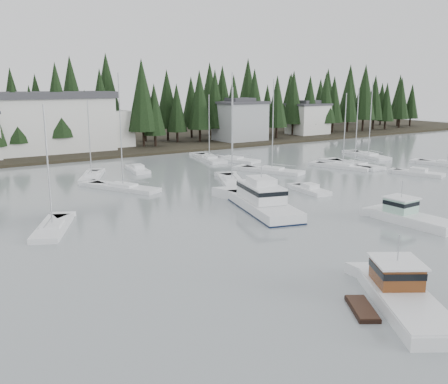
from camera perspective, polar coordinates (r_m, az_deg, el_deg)
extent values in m
cube|color=black|center=(113.91, -19.03, 5.17)|extent=(240.00, 54.00, 1.00)
cube|color=#999EA0|center=(111.18, 1.84, 8.00)|extent=(10.00, 8.00, 8.00)
cube|color=#38383D|center=(110.93, 1.86, 10.19)|extent=(10.60, 8.48, 0.50)
cube|color=#38383D|center=(110.91, 1.86, 10.50)|extent=(5.50, 4.40, 0.80)
cube|color=silver|center=(126.58, 9.57, 8.15)|extent=(9.00, 7.00, 7.00)
cube|color=#38383D|center=(126.37, 9.64, 9.84)|extent=(9.54, 7.42, 0.50)
cube|color=#38383D|center=(126.35, 9.65, 10.11)|extent=(4.95, 3.85, 0.80)
cube|color=silver|center=(97.69, -19.87, 7.26)|extent=(24.00, 10.00, 10.00)
cube|color=#38383D|center=(97.43, -20.11, 10.36)|extent=(25.00, 11.00, 1.20)
cube|color=silver|center=(103.15, -13.56, 7.04)|extent=(10.00, 8.00, 7.00)
cube|color=white|center=(31.76, 20.09, -12.42)|extent=(7.59, 9.55, 1.35)
cube|color=white|center=(31.47, 20.19, -11.22)|extent=(7.44, 9.36, 0.12)
cube|color=#47200E|center=(32.81, 19.11, -8.79)|extent=(3.65, 3.72, 1.45)
cube|color=white|center=(32.55, 19.21, -7.51)|extent=(4.11, 4.21, 0.12)
cube|color=black|center=(32.71, 19.14, -8.31)|extent=(3.72, 3.80, 0.41)
cylinder|color=#A5A8AD|center=(32.27, 19.32, -6.04)|extent=(0.08, 0.08, 1.66)
cube|color=black|center=(31.01, 15.48, -13.03)|extent=(2.82, 3.47, 0.57)
cube|color=white|center=(51.95, 4.49, -1.97)|extent=(6.87, 12.83, 1.78)
cube|color=black|center=(51.98, 4.49, -2.11)|extent=(6.92, 12.90, 0.25)
cube|color=white|center=(52.10, 4.26, 0.03)|extent=(4.67, 6.97, 1.62)
cube|color=black|center=(52.02, 4.27, 0.45)|extent=(4.76, 7.05, 0.45)
cube|color=white|center=(51.86, 4.28, 1.29)|extent=(3.03, 3.67, 0.73)
cylinder|color=#A5A8AD|center=(51.70, 4.30, 2.27)|extent=(0.10, 0.10, 1.23)
cube|color=white|center=(50.22, 20.92, -3.35)|extent=(3.06, 8.14, 1.31)
cube|color=white|center=(50.05, 20.98, -2.58)|extent=(3.00, 7.98, 0.12)
cube|color=#99C8B2|center=(50.76, 19.55, -1.44)|extent=(2.38, 2.49, 1.41)
cube|color=white|center=(50.59, 19.61, -0.61)|extent=(2.68, 2.82, 0.12)
cube|color=black|center=(50.70, 19.57, -1.13)|extent=(2.44, 2.53, 0.40)
cylinder|color=#A5A8AD|center=(50.42, 19.68, 0.34)|extent=(0.08, 0.08, 1.61)
cube|color=white|center=(84.87, 1.00, 3.56)|extent=(5.82, 10.05, 1.05)
cube|color=white|center=(84.77, 1.00, 3.99)|extent=(2.96, 3.75, 0.30)
cylinder|color=#A5A8AD|center=(84.12, 1.01, 7.87)|extent=(0.14, 0.14, 11.74)
cube|color=white|center=(93.22, 16.15, 3.87)|extent=(5.05, 10.29, 1.05)
cube|color=white|center=(93.14, 16.17, 4.26)|extent=(2.66, 3.74, 0.30)
cylinder|color=#A5A8AD|center=(92.51, 16.41, 8.08)|extent=(0.14, 0.14, 12.70)
cube|color=white|center=(79.96, 13.41, 2.67)|extent=(5.05, 9.25, 1.05)
cube|color=white|center=(79.85, 13.44, 3.13)|extent=(2.54, 3.41, 0.30)
cylinder|color=#A5A8AD|center=(79.20, 13.63, 6.96)|extent=(0.14, 0.14, 10.97)
cube|color=white|center=(63.38, -11.44, 0.27)|extent=(6.87, 10.09, 1.05)
cube|color=white|center=(63.25, -11.47, 0.84)|extent=(3.14, 3.85, 0.30)
cylinder|color=#A5A8AD|center=(62.28, -11.74, 6.91)|extent=(0.14, 0.14, 13.68)
cube|color=white|center=(87.94, 24.14, 2.78)|extent=(5.18, 9.41, 1.05)
cube|color=white|center=(87.85, 24.18, 3.20)|extent=(2.67, 3.48, 0.30)
cube|color=white|center=(47.55, -18.97, -4.23)|extent=(5.71, 8.31, 1.05)
cube|color=white|center=(47.38, -19.03, -3.48)|extent=(2.73, 3.21, 0.30)
cylinder|color=#A5A8AD|center=(46.28, -19.48, 2.78)|extent=(0.14, 0.14, 10.72)
cube|color=white|center=(71.83, -14.87, 1.51)|extent=(5.91, 8.59, 1.05)
cube|color=white|center=(71.71, -14.90, 2.02)|extent=(2.80, 3.31, 0.30)
cylinder|color=#A5A8AD|center=(71.02, -15.13, 5.98)|extent=(0.14, 0.14, 10.22)
cube|color=white|center=(74.51, 5.49, 2.26)|extent=(6.37, 9.89, 1.05)
cube|color=white|center=(74.40, 5.50, 2.75)|extent=(3.07, 3.76, 0.30)
cylinder|color=#A5A8AD|center=(73.60, 5.61, 7.67)|extent=(0.14, 0.14, 13.05)
cube|color=white|center=(66.15, 0.90, 1.02)|extent=(6.50, 9.74, 1.05)
cube|color=white|center=(66.02, 0.90, 1.57)|extent=(3.10, 3.73, 0.30)
cylinder|color=#A5A8AD|center=(65.09, 0.92, 7.45)|extent=(0.14, 0.14, 13.81)
cube|color=white|center=(86.15, -1.69, 3.69)|extent=(4.80, 10.86, 1.05)
cube|color=white|center=(86.06, -1.69, 4.11)|extent=(2.58, 3.89, 0.30)
cylinder|color=#A5A8AD|center=(85.46, -1.71, 7.54)|extent=(0.14, 0.14, 10.56)
cube|color=white|center=(82.11, 14.69, 2.85)|extent=(3.31, 10.47, 1.05)
cube|color=white|center=(82.01, 14.72, 3.30)|extent=(2.17, 3.60, 0.30)
cylinder|color=#A5A8AD|center=(81.34, 14.94, 7.30)|extent=(0.14, 0.14, 11.74)
cube|color=white|center=(61.56, 9.78, 0.05)|extent=(2.88, 6.14, 0.90)
cube|color=white|center=(61.42, 9.80, 0.69)|extent=(1.71, 2.06, 0.55)
cube|color=white|center=(77.17, 21.34, 1.87)|extent=(4.20, 7.29, 0.90)
cube|color=white|center=(77.05, 21.38, 2.38)|extent=(2.10, 2.57, 0.55)
cube|color=white|center=(75.98, -9.81, 2.39)|extent=(3.14, 6.80, 0.90)
cube|color=white|center=(75.86, -9.83, 2.91)|extent=(1.79, 2.29, 0.55)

